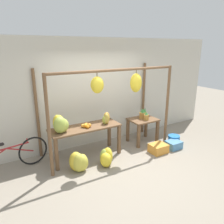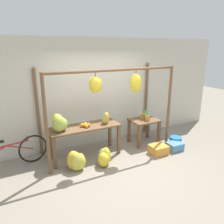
% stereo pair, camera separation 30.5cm
% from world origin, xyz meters
% --- Properties ---
extents(ground_plane, '(20.00, 20.00, 0.00)m').
position_xyz_m(ground_plane, '(0.00, 0.00, 0.00)').
color(ground_plane, gray).
extents(shop_wall_back, '(8.00, 0.08, 2.80)m').
position_xyz_m(shop_wall_back, '(0.00, 1.63, 1.40)').
color(shop_wall_back, beige).
rests_on(shop_wall_back, ground_plane).
extents(stall_awning, '(3.18, 1.16, 2.12)m').
position_xyz_m(stall_awning, '(0.03, 0.74, 1.54)').
color(stall_awning, brown).
rests_on(stall_awning, ground_plane).
extents(display_table_main, '(1.67, 0.59, 0.77)m').
position_xyz_m(display_table_main, '(-0.62, 0.95, 0.65)').
color(display_table_main, brown).
rests_on(display_table_main, ground_plane).
extents(display_table_side, '(0.74, 0.59, 0.68)m').
position_xyz_m(display_table_side, '(1.08, 0.95, 0.52)').
color(display_table_side, brown).
rests_on(display_table_side, ground_plane).
extents(banana_pile_on_table, '(0.42, 0.48, 0.40)m').
position_xyz_m(banana_pile_on_table, '(-1.22, 0.93, 0.95)').
color(banana_pile_on_table, '#9EB247').
rests_on(banana_pile_on_table, display_table_main).
extents(orange_pile, '(0.23, 0.24, 0.09)m').
position_xyz_m(orange_pile, '(-0.62, 0.91, 0.81)').
color(orange_pile, orange).
rests_on(orange_pile, display_table_main).
extents(pineapple_cluster, '(0.19, 0.30, 0.30)m').
position_xyz_m(pineapple_cluster, '(1.10, 0.94, 0.79)').
color(pineapple_cluster, '#A3702D').
rests_on(pineapple_cluster, display_table_side).
extents(banana_pile_ground_left, '(0.48, 0.41, 0.44)m').
position_xyz_m(banana_pile_ground_left, '(-1.00, 0.45, 0.20)').
color(banana_pile_ground_left, gold).
rests_on(banana_pile_ground_left, ground_plane).
extents(banana_pile_ground_right, '(0.35, 0.41, 0.42)m').
position_xyz_m(banana_pile_ground_right, '(-0.40, 0.35, 0.19)').
color(banana_pile_ground_right, yellow).
rests_on(banana_pile_ground_right, ground_plane).
extents(fruit_crate_white, '(0.41, 0.35, 0.22)m').
position_xyz_m(fruit_crate_white, '(1.04, 0.23, 0.11)').
color(fruit_crate_white, orange).
rests_on(fruit_crate_white, ground_plane).
extents(blue_bucket, '(0.31, 0.31, 0.23)m').
position_xyz_m(blue_bucket, '(1.77, 0.42, 0.12)').
color(blue_bucket, blue).
rests_on(blue_bucket, ground_plane).
extents(parked_bicycle, '(1.72, 0.37, 0.70)m').
position_xyz_m(parked_bicycle, '(-2.32, 1.13, 0.34)').
color(parked_bicycle, black).
rests_on(parked_bicycle, ground_plane).
extents(papaya_pile, '(0.25, 0.26, 0.27)m').
position_xyz_m(papaya_pile, '(-0.09, 0.90, 0.89)').
color(papaya_pile, '#93A33D').
rests_on(papaya_pile, display_table_main).
extents(fruit_crate_purple, '(0.37, 0.32, 0.20)m').
position_xyz_m(fruit_crate_purple, '(1.54, 0.20, 0.10)').
color(fruit_crate_purple, '#4C84B2').
rests_on(fruit_crate_purple, ground_plane).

